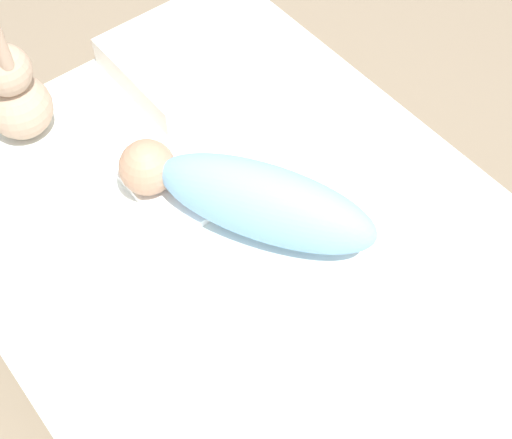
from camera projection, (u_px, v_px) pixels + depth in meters
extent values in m
plane|color=#7A6B56|center=(248.00, 281.00, 1.71)|extent=(12.00, 12.00, 0.00)
cube|color=white|center=(247.00, 261.00, 1.63)|extent=(1.40, 1.10, 0.19)
cube|color=white|center=(170.00, 188.00, 1.62)|extent=(0.25, 0.15, 0.02)
ellipsoid|color=#7FB7E5|center=(265.00, 203.00, 1.50)|extent=(0.50, 0.38, 0.18)
sphere|color=tan|center=(147.00, 167.00, 1.57)|extent=(0.13, 0.13, 0.13)
cube|color=white|center=(186.00, 57.00, 1.83)|extent=(0.33, 0.35, 0.08)
sphere|color=tan|center=(20.00, 107.00, 1.67)|extent=(0.16, 0.16, 0.16)
sphere|color=tan|center=(5.00, 70.00, 1.58)|extent=(0.12, 0.12, 0.12)
cylinder|color=tan|center=(0.00, 45.00, 1.49)|extent=(0.03, 0.03, 0.12)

